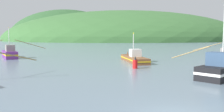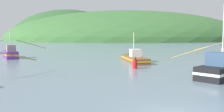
% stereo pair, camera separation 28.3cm
% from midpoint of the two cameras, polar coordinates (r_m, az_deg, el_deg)
% --- Properties ---
extents(hill_far_center, '(118.23, 94.58, 62.73)m').
position_cam_midpoint_polar(hill_far_center, '(260.25, -10.91, 3.99)').
color(hill_far_center, '#2D562D').
rests_on(hill_far_center, ground).
extents(hill_far_right, '(215.56, 172.45, 51.45)m').
position_cam_midpoint_polar(hill_far_right, '(219.88, 3.39, 3.89)').
color(hill_far_right, '#386633').
rests_on(hill_far_right, ground).
extents(fishing_boat_brown, '(2.71, 9.95, 4.88)m').
position_cam_midpoint_polar(fishing_boat_brown, '(39.74, 5.20, -0.53)').
color(fishing_boat_brown, brown).
rests_on(fishing_boat_brown, ground).
extents(fishing_boat_black, '(7.17, 9.81, 7.58)m').
position_cam_midpoint_polar(fishing_boat_black, '(26.97, 24.46, -3.02)').
color(fishing_boat_black, black).
rests_on(fishing_boat_black, ground).
extents(fishing_boat_purple, '(13.17, 7.73, 6.05)m').
position_cam_midpoint_polar(fishing_boat_purple, '(50.52, -23.57, 0.55)').
color(fishing_boat_purple, '#6B2D84').
rests_on(fishing_boat_purple, ground).
extents(channel_buoy, '(0.65, 0.65, 1.66)m').
position_cam_midpoint_polar(channel_buoy, '(31.91, 5.33, -1.78)').
color(channel_buoy, red).
rests_on(channel_buoy, ground).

